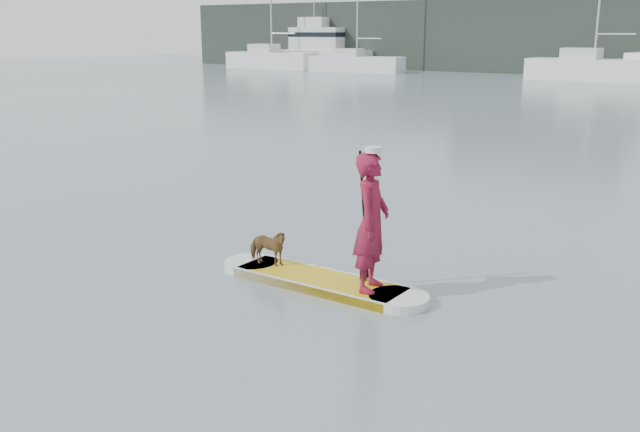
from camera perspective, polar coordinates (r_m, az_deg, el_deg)
The scene contains 11 objects.
ground at distance 12.29m, azimuth -12.05°, elevation -2.01°, with size 140.00×140.00×0.00m, color slate.
paddleboard at distance 9.98m, azimuth 0.00°, elevation -5.23°, with size 3.30×0.86×0.12m.
paddler at distance 9.27m, azimuth 4.15°, elevation -0.51°, with size 0.67×0.44×1.83m, color maroon.
white_cap at distance 9.07m, azimuth 4.26°, elevation 5.31°, with size 0.22×0.22×0.07m, color silver.
dog at distance 10.41m, azimuth -4.23°, elevation -2.50°, with size 0.29×0.64×0.54m, color brown.
paddle at distance 9.65m, azimuth 3.53°, elevation -1.36°, with size 0.10×0.30×2.00m.
sailboat_a at distance 68.07m, azimuth -3.93°, elevation 12.44°, with size 8.79×3.09×12.61m.
sailboat_b at distance 62.11m, azimuth 2.90°, elevation 12.20°, with size 8.22×3.29×11.88m.
sailboat_d at distance 54.55m, azimuth 20.95°, elevation 11.07°, with size 9.07×3.05×13.24m.
motor_yacht_b at distance 68.76m, azimuth 0.25°, elevation 13.20°, with size 9.44×3.62×6.13m.
shore_building_west at distance 64.89m, azimuth 17.44°, elevation 14.92°, with size 14.00×4.00×9.00m, color black.
Camera 1 is at (8.47, -8.20, 3.45)m, focal length 40.00 mm.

